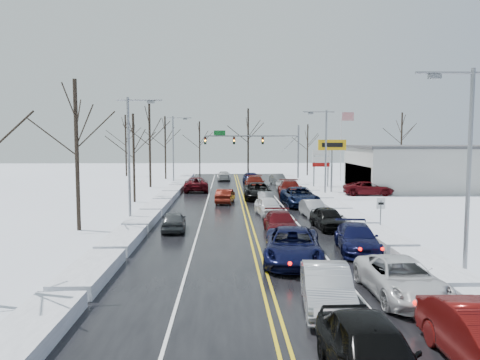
{
  "coord_description": "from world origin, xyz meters",
  "views": [
    {
      "loc": [
        -1.68,
        -37.18,
        6.11
      ],
      "look_at": [
        -0.42,
        3.58,
        2.5
      ],
      "focal_mm": 35.0,
      "sensor_mm": 36.0,
      "label": 1
    }
  ],
  "objects_px": {
    "oncoming_car_0": "(225,203)",
    "tires_plus_sign": "(332,149)",
    "flagpole": "(342,140)",
    "dealership_building": "(439,168)",
    "traffic_signal_mast": "(262,143)"
  },
  "relations": [
    {
      "from": "flagpole",
      "to": "tires_plus_sign",
      "type": "bearing_deg",
      "value": -108.44
    },
    {
      "from": "oncoming_car_0",
      "to": "flagpole",
      "type": "bearing_deg",
      "value": -119.07
    },
    {
      "from": "dealership_building",
      "to": "tires_plus_sign",
      "type": "bearing_deg",
      "value": -171.53
    },
    {
      "from": "traffic_signal_mast",
      "to": "dealership_building",
      "type": "bearing_deg",
      "value": -25.95
    },
    {
      "from": "flagpole",
      "to": "dealership_building",
      "type": "height_order",
      "value": "flagpole"
    },
    {
      "from": "tires_plus_sign",
      "to": "dealership_building",
      "type": "relative_size",
      "value": 0.29
    },
    {
      "from": "traffic_signal_mast",
      "to": "tires_plus_sign",
      "type": "xyz_separation_m",
      "value": [
        7.05,
        -12.0,
        -0.49
      ]
    },
    {
      "from": "tires_plus_sign",
      "to": "flagpole",
      "type": "distance_m",
      "value": 14.79
    },
    {
      "from": "dealership_building",
      "to": "traffic_signal_mast",
      "type": "bearing_deg",
      "value": 154.05
    },
    {
      "from": "traffic_signal_mast",
      "to": "flagpole",
      "type": "xyz_separation_m",
      "value": [
        11.72,
        2.01,
        0.45
      ]
    },
    {
      "from": "flagpole",
      "to": "dealership_building",
      "type": "distance_m",
      "value": 15.24
    },
    {
      "from": "dealership_building",
      "to": "oncoming_car_0",
      "type": "relative_size",
      "value": 4.88
    },
    {
      "from": "dealership_building",
      "to": "oncoming_car_0",
      "type": "bearing_deg",
      "value": -156.62
    },
    {
      "from": "traffic_signal_mast",
      "to": "oncoming_car_0",
      "type": "relative_size",
      "value": 3.18
    },
    {
      "from": "oncoming_car_0",
      "to": "tires_plus_sign",
      "type": "bearing_deg",
      "value": -136.22
    }
  ]
}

